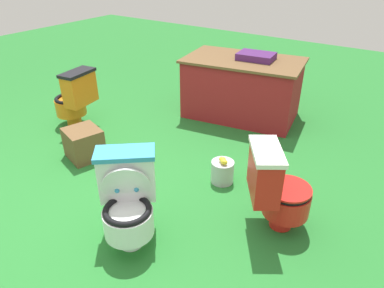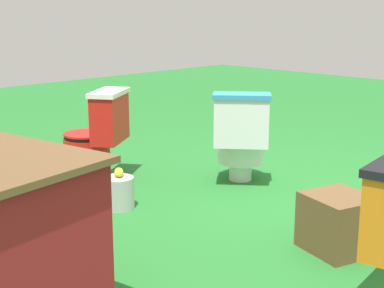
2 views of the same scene
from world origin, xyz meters
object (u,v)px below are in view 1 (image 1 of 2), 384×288
at_px(toilet_red, 277,189).
at_px(lemon_bucket, 222,171).
at_px(small_crate, 84,143).
at_px(vendor_table, 242,88).
at_px(toilet_orange, 75,98).
at_px(toilet_white, 128,199).

xyz_separation_m(toilet_red, lemon_bucket, (-0.65, 0.30, -0.25)).
relative_size(toilet_red, small_crate, 2.01).
relative_size(vendor_table, lemon_bucket, 5.74).
bearing_deg(toilet_orange, small_crate, -133.30).
bearing_deg(vendor_table, lemon_bucket, -68.65).
bearing_deg(toilet_red, toilet_orange, -130.55).
xyz_separation_m(vendor_table, lemon_bucket, (0.57, -1.46, -0.28)).
distance_m(toilet_orange, lemon_bucket, 2.14).
relative_size(toilet_white, small_crate, 2.01).
distance_m(toilet_white, toilet_red, 1.14).
relative_size(toilet_orange, small_crate, 2.01).
xyz_separation_m(small_crate, lemon_bucket, (1.45, 0.45, -0.05)).
height_order(toilet_red, small_crate, toilet_red).
height_order(toilet_orange, lemon_bucket, toilet_orange).
xyz_separation_m(toilet_red, vendor_table, (-1.22, 1.76, 0.02)).
xyz_separation_m(toilet_red, small_crate, (-2.10, -0.14, -0.21)).
relative_size(toilet_orange, lemon_bucket, 2.63).
bearing_deg(toilet_orange, toilet_white, -127.69).
height_order(toilet_white, small_crate, toilet_white).
bearing_deg(toilet_white, toilet_orange, -69.34).
height_order(small_crate, lemon_bucket, small_crate).
bearing_deg(toilet_white, small_crate, -66.02).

